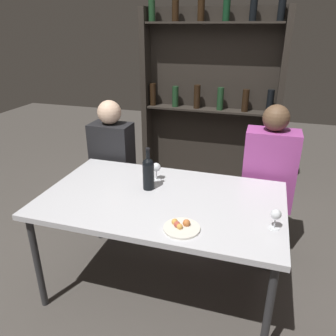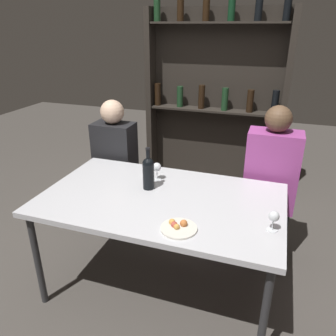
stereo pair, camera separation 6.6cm
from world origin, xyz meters
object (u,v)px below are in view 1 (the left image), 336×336
at_px(wine_bottle, 148,172).
at_px(food_plate_0, 181,227).
at_px(seated_person_left, 114,171).
at_px(seated_person_right, 267,189).
at_px(wine_glass_0, 276,215).
at_px(wine_glass_1, 156,168).

xyz_separation_m(wine_bottle, food_plate_0, (0.34, -0.41, -0.11)).
bearing_deg(seated_person_left, wine_bottle, -45.04).
xyz_separation_m(food_plate_0, seated_person_right, (0.45, 0.94, -0.16)).
bearing_deg(food_plate_0, seated_person_right, 64.50).
height_order(wine_bottle, wine_glass_0, wine_bottle).
relative_size(wine_bottle, seated_person_right, 0.23).
bearing_deg(food_plate_0, seated_person_left, 132.89).
height_order(wine_glass_0, wine_glass_1, wine_glass_1).
xyz_separation_m(wine_glass_0, wine_glass_1, (-0.82, 0.40, 0.01)).
bearing_deg(wine_glass_1, food_plate_0, -58.94).
bearing_deg(wine_glass_0, food_plate_0, -162.68).
bearing_deg(wine_glass_1, seated_person_right, 26.25).
relative_size(wine_bottle, wine_glass_0, 2.49).
relative_size(wine_glass_0, wine_glass_1, 0.92).
relative_size(wine_bottle, food_plate_0, 1.45).
bearing_deg(wine_glass_0, wine_bottle, 163.07).
distance_m(seated_person_left, seated_person_right, 1.32).
distance_m(wine_glass_1, seated_person_right, 0.91).
relative_size(wine_glass_0, seated_person_right, 0.09).
distance_m(wine_glass_0, food_plate_0, 0.52).
bearing_deg(wine_bottle, food_plate_0, -50.08).
distance_m(wine_bottle, seated_person_left, 0.81).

